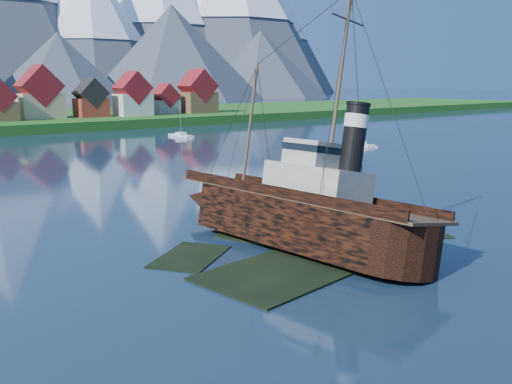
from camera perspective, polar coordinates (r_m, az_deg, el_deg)
ground at (r=52.19m, az=5.42°, el=-6.20°), size 1400.00×1400.00×0.00m
shoal at (r=54.95m, az=5.21°, el=-5.68°), size 31.71×21.24×1.14m
tugboat_wreck at (r=54.87m, az=3.00°, el=-1.91°), size 7.32×31.56×25.01m
sailboat_d at (r=137.24m, az=10.43°, el=4.62°), size 3.68×8.26×10.95m
sailboat_e at (r=157.91m, az=-7.50°, el=5.55°), size 2.64×9.68×11.17m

